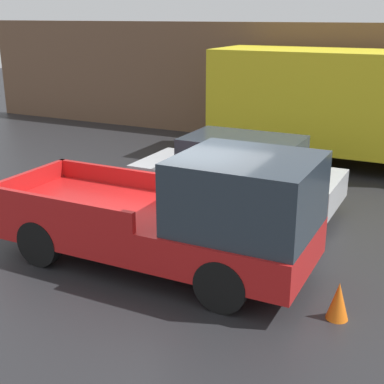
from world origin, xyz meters
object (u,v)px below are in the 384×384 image
object	(u,v)px
pickup_truck	(183,215)
car	(238,172)
delivery_truck	(358,105)
traffic_cone	(338,301)

from	to	relation	value
pickup_truck	car	xyz separation A→B (m)	(-0.35, 3.41, -0.18)
pickup_truck	car	distance (m)	3.44
car	delivery_truck	distance (m)	5.11
car	traffic_cone	world-z (taller)	car
pickup_truck	delivery_truck	world-z (taller)	delivery_truck
pickup_truck	traffic_cone	world-z (taller)	pickup_truck
pickup_truck	delivery_truck	distance (m)	8.28
traffic_cone	pickup_truck	bearing A→B (deg)	171.92
pickup_truck	traffic_cone	xyz separation A→B (m)	(2.72, -0.39, -0.72)
pickup_truck	delivery_truck	xyz separation A→B (m)	(1.35, 8.13, 0.78)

